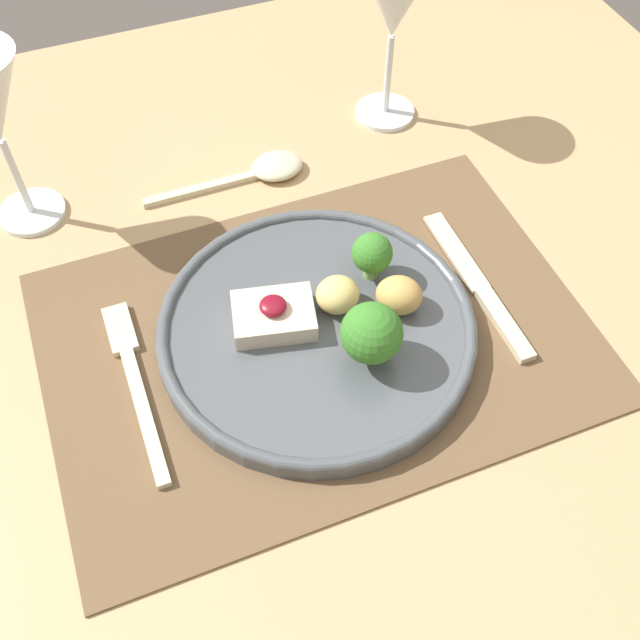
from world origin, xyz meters
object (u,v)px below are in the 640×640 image
object	(u,v)px
dinner_plate	(324,323)
fork	(134,376)
wine_glass_near	(394,2)
spoon	(265,169)
knife	(483,293)

from	to	relation	value
dinner_plate	fork	xyz separation A→B (m)	(-0.18, 0.02, -0.01)
wine_glass_near	spoon	bearing A→B (deg)	-163.91
knife	spoon	xyz separation A→B (m)	(-0.14, 0.24, 0.00)
fork	dinner_plate	bearing A→B (deg)	-4.59
dinner_plate	knife	world-z (taller)	dinner_plate
spoon	dinner_plate	bearing A→B (deg)	-99.21
spoon	wine_glass_near	bearing A→B (deg)	11.65
knife	spoon	bearing A→B (deg)	119.36
wine_glass_near	fork	bearing A→B (deg)	-144.25
dinner_plate	spoon	xyz separation A→B (m)	(0.02, 0.23, -0.01)
fork	knife	distance (m)	0.34
dinner_plate	fork	bearing A→B (deg)	174.92
dinner_plate	knife	size ratio (longest dim) A/B	1.50
spoon	wine_glass_near	xyz separation A→B (m)	(0.17, 0.05, 0.13)
knife	wine_glass_near	xyz separation A→B (m)	(0.03, 0.29, 0.14)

